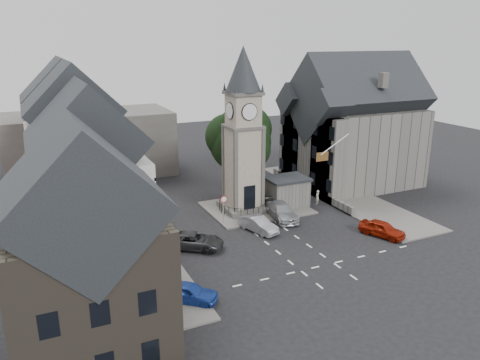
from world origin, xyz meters
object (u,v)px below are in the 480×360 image
pedestrian (317,197)px  car_east_red (382,229)px  clock_tower (243,132)px  car_west_blue (188,292)px  stone_shelter (287,191)px

pedestrian → car_east_red: bearing=58.0°
clock_tower → car_west_blue: bearing=-127.2°
car_west_blue → car_east_red: car_east_red is taller
clock_tower → car_west_blue: clock_tower is taller
clock_tower → car_west_blue: size_ratio=4.05×
car_east_red → car_west_blue: bearing=166.7°
clock_tower → stone_shelter: clock_tower is taller
car_east_red → pedestrian: 9.48m
car_west_blue → stone_shelter: bearing=-10.9°
stone_shelter → car_west_blue: size_ratio=1.07×
clock_tower → stone_shelter: 8.15m
stone_shelter → car_east_red: 11.12m
clock_tower → pedestrian: size_ratio=10.68×
car_east_red → pedestrian: bearing=70.7°
pedestrian → clock_tower: bearing=-45.4°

